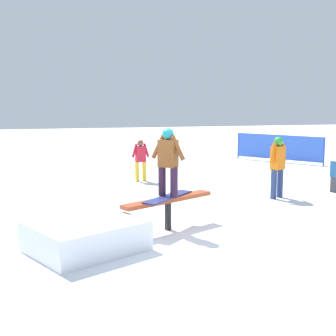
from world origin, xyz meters
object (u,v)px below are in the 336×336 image
bystander_orange (278,164)px  bystander_red (141,158)px  main_rider_on_rail (168,163)px  rail_feature (168,203)px

bystander_orange → bystander_red: size_ratio=1.23×
bystander_red → bystander_orange: bearing=125.1°
main_rider_on_rail → bystander_orange: (3.43, 2.24, -0.45)m
rail_feature → bystander_orange: 4.11m
rail_feature → bystander_red: 5.45m
bystander_orange → bystander_red: 4.45m
main_rider_on_rail → bystander_red: bearing=41.1°
rail_feature → bystander_orange: size_ratio=1.26×
bystander_orange → bystander_red: bystander_orange is taller
main_rider_on_rail → bystander_red: size_ratio=1.06×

